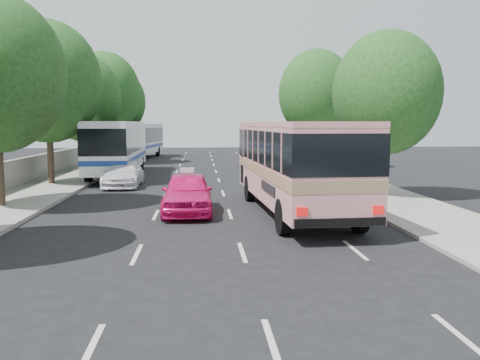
{
  "coord_description": "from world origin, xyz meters",
  "views": [
    {
      "loc": [
        -0.13,
        -15.75,
        3.57
      ],
      "look_at": [
        1.23,
        1.78,
        1.6
      ],
      "focal_mm": 38.0,
      "sensor_mm": 36.0,
      "label": 1
    }
  ],
  "objects": [
    {
      "name": "tour_coach_rear",
      "position": [
        -6.3,
        36.58,
        2.1
      ],
      "size": [
        3.9,
        11.9,
        3.5
      ],
      "rotation": [
        0.0,
        0.0,
        -0.12
      ],
      "color": "silver",
      "rests_on": "ground"
    },
    {
      "name": "sidewalk_left",
      "position": [
        -8.5,
        20.0,
        0.07
      ],
      "size": [
        4.0,
        90.0,
        0.15
      ],
      "primitive_type": "cube",
      "color": "#9E998E",
      "rests_on": "ground"
    },
    {
      "name": "tree_left_c",
      "position": [
        -8.62,
        13.94,
        6.12
      ],
      "size": [
        6.0,
        6.0,
        9.35
      ],
      "color": "#38281E",
      "rests_on": "ground"
    },
    {
      "name": "sidewalk_right",
      "position": [
        8.5,
        20.0,
        0.06
      ],
      "size": [
        4.0,
        90.0,
        0.12
      ],
      "primitive_type": "cube",
      "color": "#9E998E",
      "rests_on": "ground"
    },
    {
      "name": "tree_left_d",
      "position": [
        -8.52,
        21.94,
        5.63
      ],
      "size": [
        5.52,
        5.52,
        8.6
      ],
      "color": "#38281E",
      "rests_on": "ground"
    },
    {
      "name": "tree_right_near",
      "position": [
        8.78,
        7.94,
        5.2
      ],
      "size": [
        5.1,
        5.1,
        7.95
      ],
      "color": "#38281E",
      "rests_on": "ground"
    },
    {
      "name": "tree_left_e",
      "position": [
        -8.42,
        29.94,
        6.43
      ],
      "size": [
        6.3,
        6.3,
        9.82
      ],
      "color": "#38281E",
      "rests_on": "ground"
    },
    {
      "name": "tour_coach_front",
      "position": [
        -5.7,
        19.02,
        2.22
      ],
      "size": [
        2.92,
        12.36,
        3.68
      ],
      "rotation": [
        0.0,
        0.0,
        0.02
      ],
      "color": "white",
      "rests_on": "ground"
    },
    {
      "name": "tree_left_f",
      "position": [
        -8.62,
        37.94,
        6.0
      ],
      "size": [
        5.88,
        5.88,
        9.16
      ],
      "color": "#38281E",
      "rests_on": "ground"
    },
    {
      "name": "low_wall",
      "position": [
        -10.3,
        20.0,
        0.9
      ],
      "size": [
        0.3,
        90.0,
        1.5
      ],
      "primitive_type": "cube",
      "color": "#9E998E",
      "rests_on": "sidewalk_left"
    },
    {
      "name": "ground",
      "position": [
        0.0,
        0.0,
        0.0
      ],
      "size": [
        120.0,
        120.0,
        0.0
      ],
      "primitive_type": "plane",
      "color": "black",
      "rests_on": "ground"
    },
    {
      "name": "taxi_roof_sign",
      "position": [
        -0.67,
        4.33,
        1.72
      ],
      "size": [
        0.55,
        0.18,
        0.18
      ],
      "primitive_type": "cube",
      "rotation": [
        0.0,
        0.0,
        0.0
      ],
      "color": "silver",
      "rests_on": "pink_taxi"
    },
    {
      "name": "pink_bus",
      "position": [
        3.55,
        4.0,
        2.25
      ],
      "size": [
        3.48,
        11.48,
        3.62
      ],
      "rotation": [
        0.0,
        0.0,
        0.05
      ],
      "color": "pink",
      "rests_on": "ground"
    },
    {
      "name": "white_pickup",
      "position": [
        -4.5,
        13.32,
        0.7
      ],
      "size": [
        2.0,
        4.86,
        1.41
      ],
      "primitive_type": "imported",
      "rotation": [
        0.0,
        0.0,
        -0.01
      ],
      "color": "white",
      "rests_on": "ground"
    },
    {
      "name": "pink_taxi",
      "position": [
        -0.67,
        4.33,
        0.82
      ],
      "size": [
        1.94,
        4.8,
        1.63
      ],
      "primitive_type": "imported",
      "rotation": [
        0.0,
        0.0,
        0.0
      ],
      "color": "#EC1472",
      "rests_on": "ground"
    },
    {
      "name": "tree_right_far",
      "position": [
        9.08,
        23.94,
        6.12
      ],
      "size": [
        6.0,
        6.0,
        9.35
      ],
      "color": "#38281E",
      "rests_on": "ground"
    }
  ]
}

